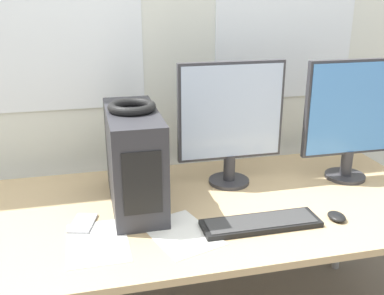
{
  "coord_description": "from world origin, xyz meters",
  "views": [
    {
      "loc": [
        -0.46,
        -1.14,
        1.55
      ],
      "look_at": [
        -0.07,
        0.46,
        0.96
      ],
      "focal_mm": 42.0,
      "sensor_mm": 36.0,
      "label": 1
    }
  ],
  "objects_px": {
    "monitor_right_near": "(353,116)",
    "mouse": "(337,216)",
    "monitor_main": "(231,119)",
    "keyboard": "(261,223)",
    "pc_tower": "(134,159)",
    "cell_phone": "(83,223)",
    "headphones": "(132,107)"
  },
  "relations": [
    {
      "from": "monitor_main",
      "to": "cell_phone",
      "type": "xyz_separation_m",
      "value": [
        -0.65,
        -0.24,
        -0.3
      ]
    },
    {
      "from": "pc_tower",
      "to": "cell_phone",
      "type": "distance_m",
      "value": 0.32
    },
    {
      "from": "monitor_main",
      "to": "keyboard",
      "type": "distance_m",
      "value": 0.5
    },
    {
      "from": "mouse",
      "to": "keyboard",
      "type": "bearing_deg",
      "value": 176.02
    },
    {
      "from": "monitor_right_near",
      "to": "cell_phone",
      "type": "distance_m",
      "value": 1.25
    },
    {
      "from": "monitor_right_near",
      "to": "cell_phone",
      "type": "height_order",
      "value": "monitor_right_near"
    },
    {
      "from": "headphones",
      "to": "pc_tower",
      "type": "bearing_deg",
      "value": -90.0
    },
    {
      "from": "pc_tower",
      "to": "keyboard",
      "type": "xyz_separation_m",
      "value": [
        0.43,
        -0.3,
        -0.19
      ]
    },
    {
      "from": "monitor_main",
      "to": "keyboard",
      "type": "bearing_deg",
      "value": -90.92
    },
    {
      "from": "headphones",
      "to": "monitor_main",
      "type": "height_order",
      "value": "monitor_main"
    },
    {
      "from": "keyboard",
      "to": "monitor_main",
      "type": "bearing_deg",
      "value": 89.08
    },
    {
      "from": "keyboard",
      "to": "mouse",
      "type": "relative_size",
      "value": 5.29
    },
    {
      "from": "headphones",
      "to": "keyboard",
      "type": "xyz_separation_m",
      "value": [
        0.43,
        -0.3,
        -0.4
      ]
    },
    {
      "from": "monitor_main",
      "to": "pc_tower",
      "type": "bearing_deg",
      "value": -166.3
    },
    {
      "from": "pc_tower",
      "to": "monitor_right_near",
      "type": "xyz_separation_m",
      "value": [
        0.98,
        0.03,
        0.1
      ]
    },
    {
      "from": "pc_tower",
      "to": "headphones",
      "type": "distance_m",
      "value": 0.21
    },
    {
      "from": "pc_tower",
      "to": "monitor_main",
      "type": "height_order",
      "value": "monitor_main"
    },
    {
      "from": "headphones",
      "to": "cell_phone",
      "type": "distance_m",
      "value": 0.48
    },
    {
      "from": "pc_tower",
      "to": "monitor_right_near",
      "type": "distance_m",
      "value": 0.99
    },
    {
      "from": "keyboard",
      "to": "cell_phone",
      "type": "height_order",
      "value": "keyboard"
    },
    {
      "from": "monitor_right_near",
      "to": "mouse",
      "type": "height_order",
      "value": "monitor_right_near"
    },
    {
      "from": "monitor_main",
      "to": "monitor_right_near",
      "type": "xyz_separation_m",
      "value": [
        0.55,
        -0.07,
        0.0
      ]
    },
    {
      "from": "monitor_right_near",
      "to": "monitor_main",
      "type": "bearing_deg",
      "value": 172.54
    },
    {
      "from": "headphones",
      "to": "mouse",
      "type": "relative_size",
      "value": 2.2
    },
    {
      "from": "cell_phone",
      "to": "monitor_main",
      "type": "bearing_deg",
      "value": 35.97
    },
    {
      "from": "monitor_main",
      "to": "cell_phone",
      "type": "height_order",
      "value": "monitor_main"
    },
    {
      "from": "mouse",
      "to": "monitor_right_near",
      "type": "bearing_deg",
      "value": 54.52
    },
    {
      "from": "keyboard",
      "to": "pc_tower",
      "type": "bearing_deg",
      "value": 145.36
    },
    {
      "from": "monitor_main",
      "to": "cell_phone",
      "type": "bearing_deg",
      "value": -159.86
    },
    {
      "from": "pc_tower",
      "to": "headphones",
      "type": "xyz_separation_m",
      "value": [
        0.0,
        0.0,
        0.21
      ]
    },
    {
      "from": "pc_tower",
      "to": "cell_phone",
      "type": "relative_size",
      "value": 3.1
    },
    {
      "from": "cell_phone",
      "to": "mouse",
      "type": "bearing_deg",
      "value": 4.78
    }
  ]
}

